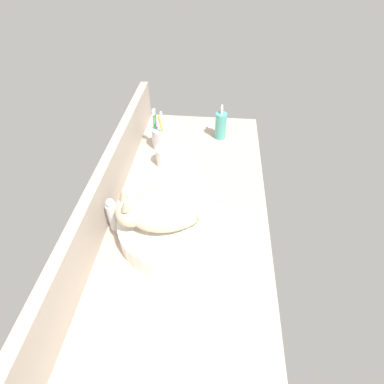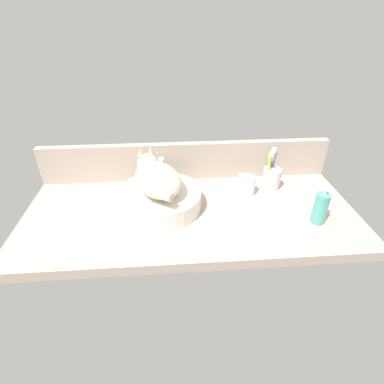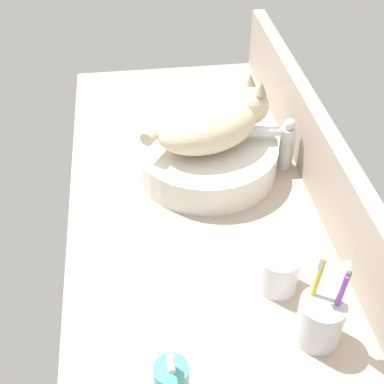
{
  "view_description": "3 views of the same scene",
  "coord_description": "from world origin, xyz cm",
  "px_view_note": "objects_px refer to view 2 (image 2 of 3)",
  "views": [
    {
      "loc": [
        -74.65,
        -9.19,
        79.21
      ],
      "look_at": [
        -0.84,
        -2.29,
        9.09
      ],
      "focal_mm": 28.0,
      "sensor_mm": 36.0,
      "label": 1
    },
    {
      "loc": [
        -7.07,
        -98.5,
        70.97
      ],
      "look_at": [
        0.59,
        -0.0,
        8.86
      ],
      "focal_mm": 28.0,
      "sensor_mm": 36.0,
      "label": 2
    },
    {
      "loc": [
        89.46,
        -13.6,
        80.26
      ],
      "look_at": [
        4.71,
        -2.35,
        7.89
      ],
      "focal_mm": 50.0,
      "sensor_mm": 36.0,
      "label": 3
    }
  ],
  "objects_px": {
    "water_glass": "(246,186)",
    "toothbrush_cup": "(271,178)",
    "faucet": "(162,171)",
    "cat": "(156,178)",
    "sink_basin": "(159,199)",
    "soap_dispenser": "(320,208)"
  },
  "relations": [
    {
      "from": "cat",
      "to": "toothbrush_cup",
      "type": "bearing_deg",
      "value": 11.93
    },
    {
      "from": "cat",
      "to": "toothbrush_cup",
      "type": "distance_m",
      "value": 0.52
    },
    {
      "from": "water_glass",
      "to": "toothbrush_cup",
      "type": "bearing_deg",
      "value": 18.05
    },
    {
      "from": "faucet",
      "to": "water_glass",
      "type": "relative_size",
      "value": 1.7
    },
    {
      "from": "soap_dispenser",
      "to": "water_glass",
      "type": "bearing_deg",
      "value": 135.35
    },
    {
      "from": "faucet",
      "to": "toothbrush_cup",
      "type": "height_order",
      "value": "toothbrush_cup"
    },
    {
      "from": "cat",
      "to": "faucet",
      "type": "distance_m",
      "value": 0.18
    },
    {
      "from": "soap_dispenser",
      "to": "toothbrush_cup",
      "type": "xyz_separation_m",
      "value": [
        -0.1,
        0.26,
        -0.01
      ]
    },
    {
      "from": "sink_basin",
      "to": "cat",
      "type": "distance_m",
      "value": 0.1
    },
    {
      "from": "sink_basin",
      "to": "soap_dispenser",
      "type": "distance_m",
      "value": 0.62
    },
    {
      "from": "toothbrush_cup",
      "to": "faucet",
      "type": "bearing_deg",
      "value": 172.75
    },
    {
      "from": "cat",
      "to": "soap_dispenser",
      "type": "relative_size",
      "value": 1.97
    },
    {
      "from": "cat",
      "to": "toothbrush_cup",
      "type": "relative_size",
      "value": 1.66
    },
    {
      "from": "sink_basin",
      "to": "cat",
      "type": "relative_size",
      "value": 1.09
    },
    {
      "from": "cat",
      "to": "faucet",
      "type": "height_order",
      "value": "cat"
    },
    {
      "from": "water_glass",
      "to": "faucet",
      "type": "bearing_deg",
      "value": 164.42
    },
    {
      "from": "cat",
      "to": "faucet",
      "type": "relative_size",
      "value": 2.28
    },
    {
      "from": "faucet",
      "to": "water_glass",
      "type": "bearing_deg",
      "value": -15.58
    },
    {
      "from": "sink_basin",
      "to": "toothbrush_cup",
      "type": "bearing_deg",
      "value": 13.42
    },
    {
      "from": "faucet",
      "to": "soap_dispenser",
      "type": "distance_m",
      "value": 0.68
    },
    {
      "from": "faucet",
      "to": "soap_dispenser",
      "type": "bearing_deg",
      "value": -28.81
    },
    {
      "from": "cat",
      "to": "soap_dispenser",
      "type": "distance_m",
      "value": 0.63
    }
  ]
}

